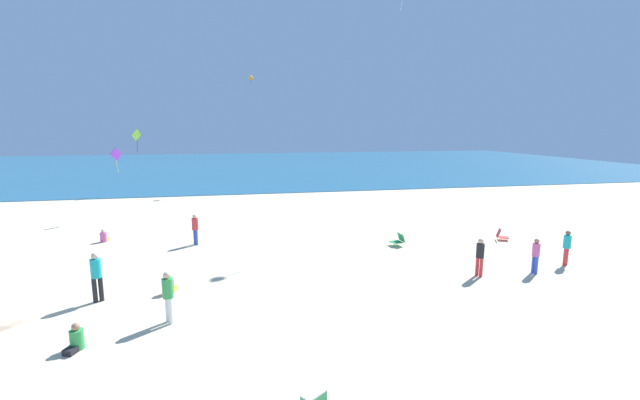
# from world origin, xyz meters

# --- Properties ---
(ground_plane) EXTENTS (120.00, 120.00, 0.00)m
(ground_plane) POSITION_xyz_m (0.00, 10.00, 0.00)
(ground_plane) COLOR beige
(ocean_water) EXTENTS (120.00, 60.00, 0.05)m
(ocean_water) POSITION_xyz_m (0.00, 57.78, 0.03)
(ocean_water) COLOR #236084
(ocean_water) RESTS_ON ground_plane
(beach_chair_mid_beach) EXTENTS (0.71, 0.64, 0.62)m
(beach_chair_mid_beach) POSITION_xyz_m (4.36, 9.68, 0.29)
(beach_chair_mid_beach) COLOR #2D9956
(beach_chair_mid_beach) RESTS_ON ground_plane
(beach_chair_far_right) EXTENTS (0.76, 0.70, 0.61)m
(beach_chair_far_right) POSITION_xyz_m (10.12, 9.58, 0.26)
(beach_chair_far_right) COLOR #D13D3D
(beach_chair_far_right) RESTS_ON ground_plane
(cooler_box) EXTENTS (0.63, 0.57, 0.28)m
(cooler_box) POSITION_xyz_m (-2.11, -1.57, 0.14)
(cooler_box) COLOR #339956
(cooler_box) RESTS_ON ground_plane
(person_0) EXTENTS (0.51, 0.66, 0.74)m
(person_0) POSITION_xyz_m (-7.95, 1.92, 0.27)
(person_0) COLOR green
(person_0) RESTS_ON ground_plane
(person_1) EXTENTS (0.40, 0.59, 0.68)m
(person_1) POSITION_xyz_m (-10.45, 13.45, 0.25)
(person_1) COLOR #D8599E
(person_1) RESTS_ON ground_plane
(person_2) EXTENTS (0.41, 0.58, 0.67)m
(person_2) POSITION_xyz_m (-6.06, 5.54, 0.25)
(person_2) COLOR red
(person_2) RESTS_ON ground_plane
(person_3) EXTENTS (0.43, 0.43, 1.58)m
(person_3) POSITION_xyz_m (-5.68, 11.90, 0.91)
(person_3) COLOR blue
(person_3) RESTS_ON ground_plane
(person_4) EXTENTS (0.31, 0.31, 1.46)m
(person_4) POSITION_xyz_m (8.28, 4.71, 0.84)
(person_4) COLOR blue
(person_4) RESTS_ON ground_plane
(person_5) EXTENTS (0.44, 0.44, 1.63)m
(person_5) POSITION_xyz_m (-5.73, 3.07, 0.94)
(person_5) COLOR white
(person_5) RESTS_ON ground_plane
(person_6) EXTENTS (0.41, 0.41, 1.56)m
(person_6) POSITION_xyz_m (5.85, 4.86, 0.90)
(person_6) COLOR red
(person_6) RESTS_ON ground_plane
(person_7) EXTENTS (0.41, 0.41, 1.53)m
(person_7) POSITION_xyz_m (10.32, 5.36, 0.89)
(person_7) COLOR red
(person_7) RESTS_ON ground_plane
(person_8) EXTENTS (0.46, 0.46, 1.74)m
(person_8) POSITION_xyz_m (-8.35, 5.23, 1.00)
(person_8) COLOR black
(person_8) RESTS_ON ground_plane
(kite_lime) EXTENTS (0.59, 1.04, 2.13)m
(kite_lime) POSITION_xyz_m (-12.18, 30.98, 5.19)
(kite_lime) COLOR #99DB33
(kite_orange) EXTENTS (0.47, 0.41, 0.92)m
(kite_orange) POSITION_xyz_m (-1.81, 32.45, 10.55)
(kite_orange) COLOR orange
(kite_purple) EXTENTS (0.56, 0.69, 1.63)m
(kite_purple) POSITION_xyz_m (-11.13, 19.74, 4.14)
(kite_purple) COLOR purple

